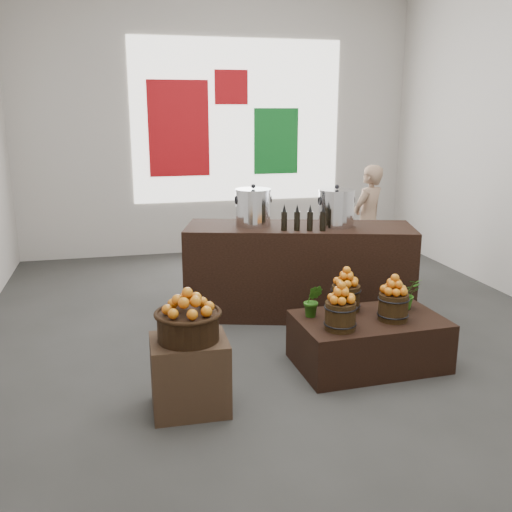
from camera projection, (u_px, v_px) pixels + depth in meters
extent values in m
plane|color=#353532|center=(280.00, 330.00, 5.79)|extent=(7.00, 7.00, 0.00)
cube|color=beige|center=(218.00, 122.00, 8.59)|extent=(6.00, 0.04, 4.00)
cube|color=white|center=(238.00, 122.00, 8.64)|extent=(3.20, 0.02, 2.40)
cube|color=#B50D14|center=(179.00, 129.00, 8.45)|extent=(0.90, 0.04, 1.40)
cube|color=#116F24|center=(276.00, 141.00, 8.84)|extent=(0.70, 0.04, 1.00)
cube|color=#B50D14|center=(231.00, 87.00, 8.48)|extent=(0.50, 0.04, 0.50)
cube|color=#4C3723|center=(190.00, 375.00, 4.21)|extent=(0.56, 0.46, 0.56)
cylinder|color=black|center=(188.00, 326.00, 4.11)|extent=(0.45, 0.45, 0.20)
cube|color=black|center=(368.00, 341.00, 4.97)|extent=(1.29, 0.82, 0.43)
cylinder|color=#33220D|center=(340.00, 316.00, 4.63)|extent=(0.25, 0.25, 0.23)
cylinder|color=#33220D|center=(393.00, 307.00, 4.84)|extent=(0.25, 0.25, 0.23)
cylinder|color=#33220D|center=(346.00, 298.00, 5.07)|extent=(0.25, 0.25, 0.23)
imported|color=#245912|center=(405.00, 293.00, 5.11)|extent=(0.29, 0.26, 0.29)
imported|color=#245912|center=(313.00, 301.00, 4.90)|extent=(0.20, 0.18, 0.29)
cube|color=black|center=(299.00, 270.00, 6.16)|extent=(2.51, 1.40, 0.98)
cylinder|color=silver|center=(253.00, 208.00, 6.01)|extent=(0.37, 0.37, 0.37)
cylinder|color=silver|center=(336.00, 209.00, 5.97)|extent=(0.37, 0.37, 0.37)
imported|color=#9B795F|center=(368.00, 220.00, 7.62)|extent=(0.64, 0.59, 1.48)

